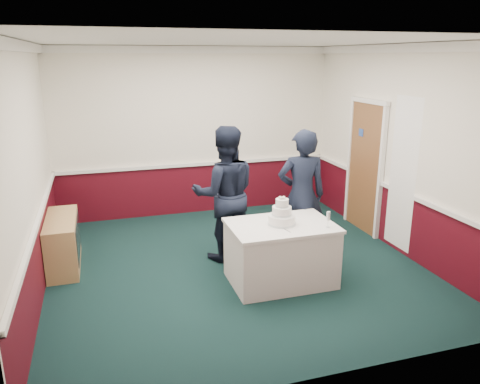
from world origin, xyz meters
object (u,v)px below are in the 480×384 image
object	(u,v)px
cake_knife	(285,230)
champagne_flute	(328,217)
sideboard	(63,242)
person_man	(225,194)
wedding_cake	(282,216)
cake_table	(281,253)
person_woman	(301,195)

from	to	relation	value
cake_knife	champagne_flute	distance (m)	0.55
sideboard	person_man	bearing A→B (deg)	-9.69
wedding_cake	champagne_flute	size ratio (longest dim) A/B	1.78
cake_table	person_woman	distance (m)	1.00
cake_table	person_woman	size ratio (longest dim) A/B	0.70
cake_knife	person_man	bearing A→B (deg)	100.63
cake_table	wedding_cake	size ratio (longest dim) A/B	3.63
champagne_flute	person_woman	size ratio (longest dim) A/B	0.11
cake_table	champagne_flute	world-z (taller)	champagne_flute
champagne_flute	person_man	bearing A→B (deg)	128.65
champagne_flute	person_woman	world-z (taller)	person_woman
wedding_cake	person_man	world-z (taller)	person_man
cake_table	cake_knife	world-z (taller)	cake_knife
person_man	wedding_cake	bearing A→B (deg)	124.92
wedding_cake	cake_knife	xyz separation A→B (m)	(-0.03, -0.20, -0.11)
cake_knife	person_woman	xyz separation A→B (m)	(0.59, 0.84, 0.15)
person_man	person_woman	world-z (taller)	person_man
cake_knife	person_man	distance (m)	1.24
cake_knife	person_man	xyz separation A→B (m)	(-0.45, 1.14, 0.17)
cake_table	cake_knife	xyz separation A→B (m)	(-0.03, -0.20, 0.39)
cake_table	person_man	xyz separation A→B (m)	(-0.48, 0.94, 0.56)
person_woman	cake_table	bearing A→B (deg)	59.69
sideboard	person_man	size ratio (longest dim) A/B	0.62
wedding_cake	person_woman	bearing A→B (deg)	48.95
cake_table	person_man	size ratio (longest dim) A/B	0.69
sideboard	wedding_cake	world-z (taller)	wedding_cake
person_man	sideboard	bearing A→B (deg)	-1.66
cake_table	champagne_flute	distance (m)	0.78
sideboard	cake_knife	world-z (taller)	cake_knife
wedding_cake	cake_knife	bearing A→B (deg)	-98.53
person_man	cake_table	bearing A→B (deg)	124.92
sideboard	person_woman	bearing A→B (deg)	-11.86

